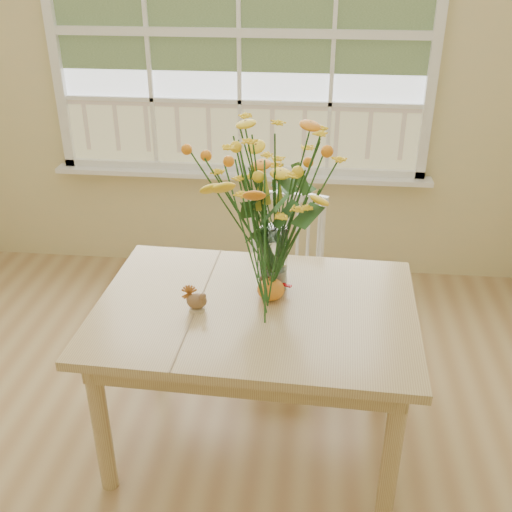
# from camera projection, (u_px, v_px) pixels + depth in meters

# --- Properties ---
(wall_back) EXTENTS (4.00, 0.02, 2.70)m
(wall_back) POSITION_uv_depth(u_px,v_px,m) (240.00, 67.00, 3.59)
(wall_back) COLOR beige
(wall_back) RESTS_ON floor
(window) EXTENTS (2.42, 0.12, 1.74)m
(window) POSITION_uv_depth(u_px,v_px,m) (239.00, 36.00, 3.48)
(window) COLOR silver
(window) RESTS_ON wall_back
(dining_table) EXTENTS (1.33, 0.97, 0.70)m
(dining_table) POSITION_uv_depth(u_px,v_px,m) (255.00, 324.00, 2.49)
(dining_table) COLOR tan
(dining_table) RESTS_ON floor
(windsor_chair) EXTENTS (0.42, 0.40, 0.87)m
(windsor_chair) POSITION_uv_depth(u_px,v_px,m) (285.00, 271.00, 3.13)
(windsor_chair) COLOR white
(windsor_chair) RESTS_ON floor
(flower_vase) EXTENTS (0.57, 0.57, 0.68)m
(flower_vase) POSITION_uv_depth(u_px,v_px,m) (274.00, 199.00, 2.39)
(flower_vase) COLOR white
(flower_vase) RESTS_ON dining_table
(pumpkin) EXTENTS (0.11, 0.11, 0.09)m
(pumpkin) POSITION_uv_depth(u_px,v_px,m) (271.00, 290.00, 2.47)
(pumpkin) COLOR orange
(pumpkin) RESTS_ON dining_table
(turkey_figurine) EXTENTS (0.09, 0.07, 0.10)m
(turkey_figurine) POSITION_uv_depth(u_px,v_px,m) (197.00, 301.00, 2.40)
(turkey_figurine) COLOR #CCB78C
(turkey_figurine) RESTS_ON dining_table
(dark_gourd) EXTENTS (0.12, 0.09, 0.08)m
(dark_gourd) POSITION_uv_depth(u_px,v_px,m) (270.00, 282.00, 2.54)
(dark_gourd) COLOR #38160F
(dark_gourd) RESTS_ON dining_table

